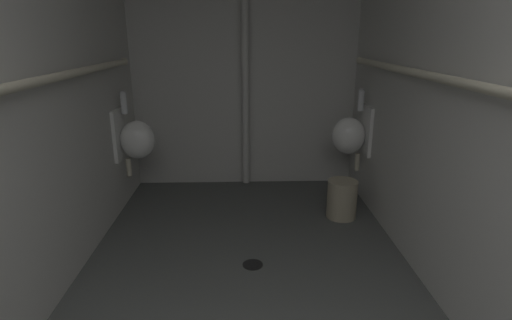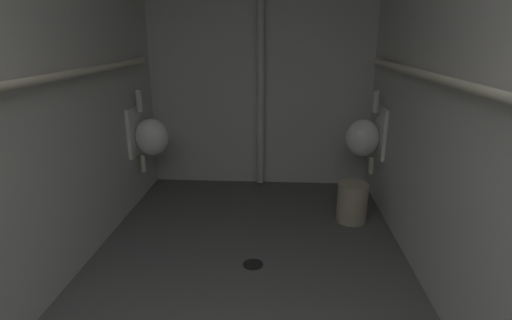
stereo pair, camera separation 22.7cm
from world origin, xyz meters
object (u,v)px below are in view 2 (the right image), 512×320
(urinal_right_mid, at_px, (365,137))
(floor_drain, at_px, (253,264))
(standpipe_back_wall, at_px, (261,60))
(waste_bin, at_px, (352,202))
(urinal_left_mid, at_px, (149,136))

(urinal_right_mid, distance_m, floor_drain, 1.58)
(standpipe_back_wall, distance_m, waste_bin, 1.59)
(urinal_right_mid, bearing_deg, waste_bin, -110.63)
(urinal_right_mid, bearing_deg, floor_drain, -129.57)
(urinal_right_mid, bearing_deg, standpipe_back_wall, 155.76)
(standpipe_back_wall, relative_size, floor_drain, 17.76)
(urinal_left_mid, xyz_separation_m, waste_bin, (1.78, -0.29, -0.47))
(urinal_left_mid, bearing_deg, floor_drain, -45.85)
(standpipe_back_wall, bearing_deg, urinal_left_mid, -152.04)
(standpipe_back_wall, relative_size, waste_bin, 7.60)
(urinal_left_mid, distance_m, waste_bin, 1.86)
(floor_drain, xyz_separation_m, waste_bin, (0.78, 0.73, 0.16))
(floor_drain, bearing_deg, urinal_right_mid, 50.43)
(urinal_left_mid, relative_size, urinal_right_mid, 1.00)
(floor_drain, bearing_deg, standpipe_back_wall, 91.13)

